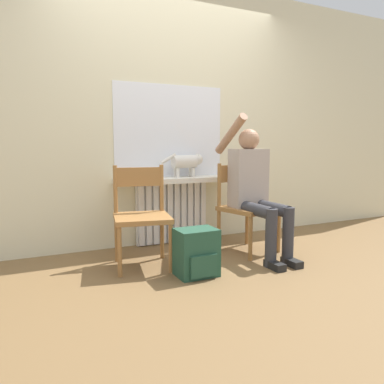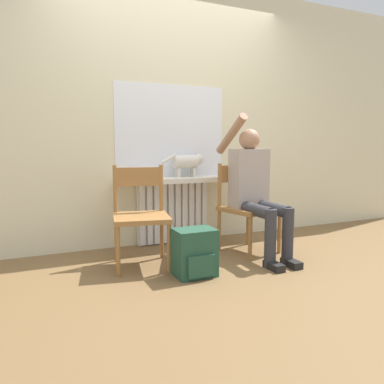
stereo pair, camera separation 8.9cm
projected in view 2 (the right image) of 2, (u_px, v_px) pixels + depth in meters
ground_plane at (226, 277)px, 2.94m from camera, size 12.00×12.00×0.00m
wall_with_window at (170, 114)px, 3.89m from camera, size 7.00×0.06×2.70m
radiator at (173, 212)px, 3.95m from camera, size 0.77×0.08×0.65m
windowsill at (177, 180)px, 3.81m from camera, size 1.23×0.30×0.05m
window_glass at (171, 131)px, 3.88m from camera, size 1.19×0.01×0.94m
chair_left at (141, 214)px, 3.18m from camera, size 0.54×0.54×0.85m
chair_right at (246, 206)px, 3.60m from camera, size 0.56×0.56×0.85m
person at (255, 186)px, 3.46m from camera, size 0.36×1.04×1.32m
cat at (188, 162)px, 3.86m from camera, size 0.47×0.13×0.25m
backpack at (195, 253)px, 2.94m from camera, size 0.32×0.26×0.38m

